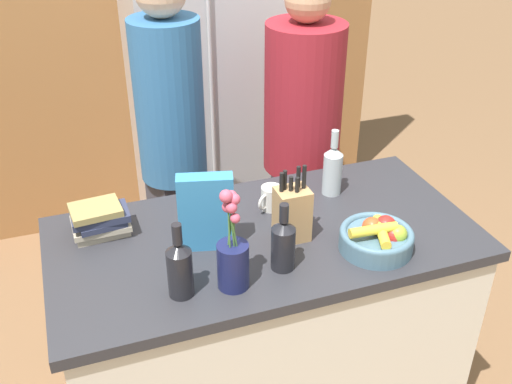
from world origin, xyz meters
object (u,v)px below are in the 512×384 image
at_px(flower_vase, 233,257).
at_px(coffee_mug, 271,198).
at_px(bottle_vinegar, 333,169).
at_px(refrigerator, 207,85).
at_px(knife_block, 292,213).
at_px(fruit_bowl, 378,237).
at_px(person_in_blue, 302,140).
at_px(bottle_oil, 283,243).
at_px(cereal_box, 206,212).
at_px(bottle_wine, 180,267).
at_px(book_stack, 100,220).
at_px(person_at_sink, 172,143).

relative_size(flower_vase, coffee_mug, 3.26).
bearing_deg(bottle_vinegar, refrigerator, 97.07).
bearing_deg(knife_block, fruit_bowl, -32.70).
relative_size(refrigerator, person_in_blue, 1.14).
bearing_deg(bottle_oil, fruit_bowl, -2.13).
bearing_deg(person_in_blue, cereal_box, -114.82).
height_order(refrigerator, coffee_mug, refrigerator).
distance_m(flower_vase, cereal_box, 0.23).
bearing_deg(bottle_wine, cereal_box, 57.17).
bearing_deg(book_stack, knife_block, -21.15).
bearing_deg(refrigerator, person_at_sink, -116.00).
distance_m(refrigerator, knife_block, 1.49).
bearing_deg(person_in_blue, person_at_sink, -165.72).
relative_size(knife_block, bottle_vinegar, 1.03).
height_order(coffee_mug, person_at_sink, person_at_sink).
xyz_separation_m(knife_block, coffee_mug, (-0.00, 0.20, -0.05)).
height_order(refrigerator, flower_vase, refrigerator).
bearing_deg(flower_vase, bottle_oil, 10.95).
bearing_deg(book_stack, flower_vase, -50.16).
relative_size(fruit_bowl, bottle_vinegar, 0.93).
bearing_deg(cereal_box, coffee_mug, 27.09).
height_order(bottle_oil, bottle_vinegar, bottle_vinegar).
relative_size(cereal_box, person_at_sink, 0.16).
distance_m(cereal_box, coffee_mug, 0.33).
bearing_deg(bottle_wine, bottle_oil, 3.34).
bearing_deg(book_stack, bottle_wine, -64.87).
distance_m(bottle_wine, person_at_sink, 0.93).
bearing_deg(cereal_box, person_at_sink, 86.79).
bearing_deg(bottle_wine, knife_block, 21.18).
xyz_separation_m(cereal_box, person_in_blue, (0.63, 0.65, -0.13)).
xyz_separation_m(fruit_bowl, coffee_mug, (-0.25, 0.36, -0.00)).
height_order(fruit_bowl, cereal_box, cereal_box).
distance_m(book_stack, bottle_oil, 0.65).
distance_m(fruit_bowl, bottle_oil, 0.34).
distance_m(fruit_bowl, cereal_box, 0.58).
relative_size(flower_vase, bottle_oil, 1.44).
relative_size(knife_block, bottle_oil, 1.15).
distance_m(book_stack, bottle_vinegar, 0.88).
xyz_separation_m(flower_vase, bottle_oil, (0.18, 0.03, -0.02)).
xyz_separation_m(fruit_bowl, knife_block, (-0.25, 0.16, 0.05)).
xyz_separation_m(bottle_wine, person_in_blue, (0.77, 0.86, -0.10)).
distance_m(flower_vase, book_stack, 0.55).
xyz_separation_m(cereal_box, person_at_sink, (0.04, 0.70, -0.07)).
distance_m(fruit_bowl, book_stack, 0.95).
height_order(knife_block, person_at_sink, person_at_sink).
bearing_deg(person_at_sink, coffee_mug, -89.92).
relative_size(bottle_oil, bottle_wine, 0.94).
bearing_deg(fruit_bowl, coffee_mug, 124.97).
bearing_deg(flower_vase, coffee_mug, 54.91).
bearing_deg(cereal_box, book_stack, 150.46).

